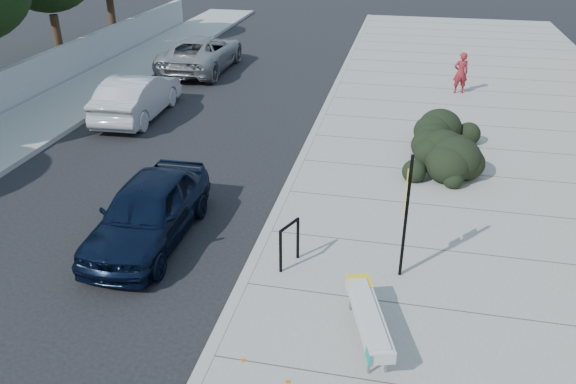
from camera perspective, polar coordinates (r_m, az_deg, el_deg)
name	(u,v)px	position (r m, az deg, el deg)	size (l,w,h in m)	color
ground	(242,289)	(11.16, -4.65, -9.80)	(120.00, 120.00, 0.00)	black
sidewalk_near	(509,197)	(15.31, 21.58, -0.47)	(11.20, 50.00, 0.15)	gray
curb_near	(294,177)	(15.27, 0.57, 1.58)	(0.22, 50.00, 0.17)	#9E9E99
curb_far	(31,152)	(18.46, -24.61, 3.68)	(0.22, 50.00, 0.17)	#9E9E99
bench	(368,316)	(9.59, 8.15, -12.35)	(0.98, 2.09, 0.62)	gray
bike_rack	(289,240)	(11.22, 0.14, -4.92)	(0.30, 0.61, 0.96)	black
sign_post	(406,210)	(10.71, 11.89, -1.77)	(0.09, 0.30, 2.58)	black
hedge	(446,138)	(16.49, 15.73, 5.35)	(1.81, 3.63, 1.36)	black
sedan_navy	(148,211)	(12.64, -14.01, -1.90)	(1.70, 4.23, 1.44)	black
wagon_silver	(138,96)	(20.43, -15.04, 9.39)	(1.58, 4.53, 1.49)	silver
suv_silver	(201,53)	(26.04, -8.78, 13.81)	(2.57, 5.56, 1.55)	gray
pedestrian	(461,73)	(22.91, 17.14, 11.50)	(0.57, 0.38, 1.57)	maroon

